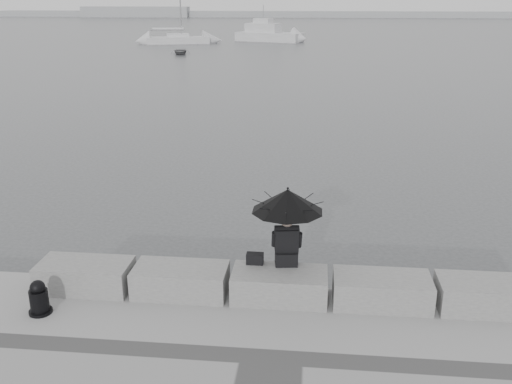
# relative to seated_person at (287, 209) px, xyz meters

# --- Properties ---
(ground) EXTENTS (360.00, 360.00, 0.00)m
(ground) POSITION_rel_seated_person_xyz_m (-0.09, 0.11, -2.02)
(ground) COLOR #3E4143
(ground) RESTS_ON ground
(stone_block_far_left) EXTENTS (1.60, 0.80, 0.50)m
(stone_block_far_left) POSITION_rel_seated_person_xyz_m (-3.49, -0.34, -1.27)
(stone_block_far_left) COLOR slate
(stone_block_far_left) RESTS_ON promenade
(stone_block_left) EXTENTS (1.60, 0.80, 0.50)m
(stone_block_left) POSITION_rel_seated_person_xyz_m (-1.79, -0.34, -1.27)
(stone_block_left) COLOR slate
(stone_block_left) RESTS_ON promenade
(stone_block_centre) EXTENTS (1.60, 0.80, 0.50)m
(stone_block_centre) POSITION_rel_seated_person_xyz_m (-0.09, -0.34, -1.27)
(stone_block_centre) COLOR slate
(stone_block_centre) RESTS_ON promenade
(stone_block_right) EXTENTS (1.60, 0.80, 0.50)m
(stone_block_right) POSITION_rel_seated_person_xyz_m (1.61, -0.34, -1.27)
(stone_block_right) COLOR slate
(stone_block_right) RESTS_ON promenade
(stone_block_far_right) EXTENTS (1.60, 0.80, 0.50)m
(stone_block_far_right) POSITION_rel_seated_person_xyz_m (3.31, -0.34, -1.27)
(stone_block_far_right) COLOR slate
(stone_block_far_right) RESTS_ON promenade
(seated_person) EXTENTS (1.23, 1.23, 1.39)m
(seated_person) POSITION_rel_seated_person_xyz_m (0.00, 0.00, 0.00)
(seated_person) COLOR black
(seated_person) RESTS_ON stone_block_centre
(bag) EXTENTS (0.29, 0.17, 0.19)m
(bag) POSITION_rel_seated_person_xyz_m (-0.54, -0.06, -0.92)
(bag) COLOR black
(bag) RESTS_ON stone_block_centre
(mooring_bollard) EXTENTS (0.37, 0.37, 0.59)m
(mooring_bollard) POSITION_rel_seated_person_xyz_m (-3.92, -1.22, -1.27)
(mooring_bollard) COLOR black
(mooring_bollard) RESTS_ON promenade
(distant_landmass) EXTENTS (180.00, 8.00, 2.80)m
(distant_landmass) POSITION_rel_seated_person_xyz_m (-8.23, 154.62, -1.12)
(distant_landmass) COLOR #9D9FA2
(distant_landmass) RESTS_ON ground
(sailboat_left) EXTENTS (7.83, 4.47, 12.90)m
(sailboat_left) POSITION_rel_seated_person_xyz_m (-16.35, 60.66, -1.49)
(sailboat_left) COLOR silver
(sailboat_left) RESTS_ON ground
(motor_cruiser) EXTENTS (8.86, 5.60, 4.50)m
(motor_cruiser) POSITION_rel_seated_person_xyz_m (-5.67, 65.33, -1.12)
(motor_cruiser) COLOR silver
(motor_cruiser) RESTS_ON ground
(dinghy) EXTENTS (3.07, 1.81, 0.49)m
(dinghy) POSITION_rel_seated_person_xyz_m (-13.00, 47.54, -1.77)
(dinghy) COLOR slate
(dinghy) RESTS_ON ground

